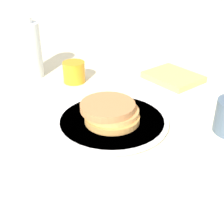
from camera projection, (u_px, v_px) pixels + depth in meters
ground_plane at (103, 125)px, 0.78m from camera, size 4.00×4.00×0.00m
plate at (112, 121)px, 0.79m from camera, size 0.29×0.29×0.01m
pancake_stack at (110, 112)px, 0.77m from camera, size 0.15×0.14×0.04m
juice_glass at (74, 72)px, 1.00m from camera, size 0.07×0.07×0.07m
water_bottle_mid at (29, 50)px, 1.02m from camera, size 0.08×0.08×0.20m
napkin at (173, 77)px, 1.03m from camera, size 0.18×0.16×0.02m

